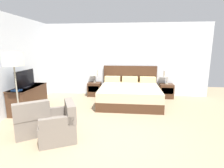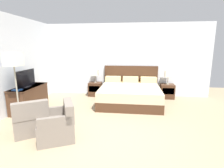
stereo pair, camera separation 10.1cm
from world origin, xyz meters
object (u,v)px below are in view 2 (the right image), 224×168
object	(u,v)px
armchair_companion	(58,125)
floor_lamp	(14,64)
book_red_cover	(17,90)
nightstand_left	(95,89)
nightstand_right	(167,91)
table_lamp_left	(95,73)
table_lamp_right	(168,74)
dresser	(29,98)
armchair_by_window	(31,120)
tv	(26,79)
bed	(130,94)

from	to	relation	value
armchair_companion	floor_lamp	distance (m)	1.79
book_red_cover	nightstand_left	bearing A→B (deg)	54.77
nightstand_left	armchair_companion	bearing A→B (deg)	-90.72
nightstand_right	table_lamp_left	bearing A→B (deg)	179.97
table_lamp_right	dresser	xyz separation A→B (m)	(-4.28, -1.79, -0.53)
nightstand_left	armchair_by_window	xyz separation A→B (m)	(-0.73, -3.12, 0.03)
tv	book_red_cover	bearing A→B (deg)	-90.88
table_lamp_right	armchair_by_window	xyz separation A→B (m)	(-3.41, -3.12, -0.61)
nightstand_left	floor_lamp	world-z (taller)	floor_lamp
tv	book_red_cover	xyz separation A→B (m)	(-0.01, -0.40, -0.22)
floor_lamp	nightstand_right	bearing A→B (deg)	34.39
table_lamp_left	tv	world-z (taller)	tv
dresser	book_red_cover	xyz separation A→B (m)	(-0.00, -0.48, 0.36)
nightstand_left	book_red_cover	xyz separation A→B (m)	(-1.60, -2.26, 0.46)
tv	armchair_companion	world-z (taller)	tv
bed	table_lamp_right	xyz separation A→B (m)	(1.34, 0.71, 0.58)
bed	tv	world-z (taller)	tv
dresser	nightstand_left	bearing A→B (deg)	48.19
table_lamp_left	armchair_companion	bearing A→B (deg)	-90.72
book_red_cover	nightstand_right	bearing A→B (deg)	27.88
bed	floor_lamp	size ratio (longest dim) A/B	1.17
nightstand_left	armchair_by_window	world-z (taller)	armchair_by_window
table_lamp_right	armchair_companion	xyz separation A→B (m)	(-2.72, -3.29, -0.61)
table_lamp_right	book_red_cover	world-z (taller)	table_lamp_right
table_lamp_left	armchair_companion	world-z (taller)	table_lamp_left
bed	armchair_companion	world-z (taller)	bed
nightstand_left	bed	bearing A→B (deg)	-27.80
armchair_by_window	tv	bearing A→B (deg)	124.76
table_lamp_right	armchair_companion	size ratio (longest dim) A/B	0.55
nightstand_left	nightstand_right	bearing A→B (deg)	0.00
book_red_cover	floor_lamp	distance (m)	0.91
nightstand_left	table_lamp_left	xyz separation A→B (m)	(0.00, 0.00, 0.64)
nightstand_left	table_lamp_right	bearing A→B (deg)	0.03
table_lamp_left	floor_lamp	bearing A→B (deg)	-115.27
table_lamp_right	floor_lamp	size ratio (longest dim) A/B	0.29
armchair_companion	bed	bearing A→B (deg)	61.88
table_lamp_right	tv	world-z (taller)	tv
bed	table_lamp_right	bearing A→B (deg)	27.84
table_lamp_right	tv	distance (m)	4.67
armchair_companion	armchair_by_window	bearing A→B (deg)	165.51
tv	dresser	bearing A→B (deg)	91.74
bed	tv	distance (m)	3.22
bed	floor_lamp	xyz separation A→B (m)	(-2.62, -2.01, 1.13)
table_lamp_left	armchair_companion	size ratio (longest dim) A/B	0.55
dresser	floor_lamp	size ratio (longest dim) A/B	0.77
table_lamp_left	table_lamp_right	size ratio (longest dim) A/B	1.00
tv	armchair_companion	xyz separation A→B (m)	(1.55, -1.43, -0.66)
bed	armchair_companion	distance (m)	2.93
bed	dresser	distance (m)	3.13
nightstand_left	nightstand_right	world-z (taller)	same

